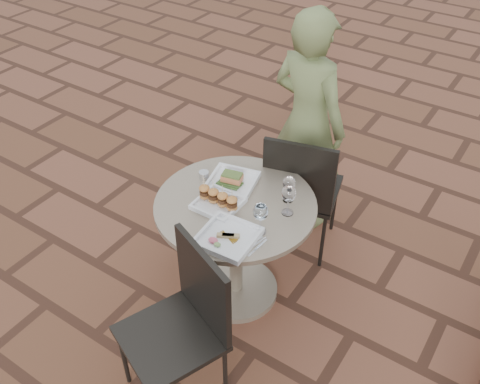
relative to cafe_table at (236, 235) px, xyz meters
The scene contains 13 objects.
ground 0.50m from the cafe_table, 131.08° to the left, with size 60.00×60.00×0.00m, color brown.
cafe_table is the anchor object (origin of this frame).
chair_far 0.56m from the cafe_table, 76.28° to the left, with size 0.54×0.54×0.93m.
chair_near 0.68m from the cafe_table, 76.81° to the right, with size 0.57×0.57×0.93m.
diner 0.94m from the cafe_table, 91.92° to the left, with size 0.57×0.37×1.55m, color #5E6A3A.
plate_salmon 0.32m from the cafe_table, 130.75° to the left, with size 0.32×0.32×0.07m.
plate_sliders 0.30m from the cafe_table, 134.16° to the right, with size 0.24×0.24×0.15m.
plate_tuna 0.39m from the cafe_table, 63.77° to the right, with size 0.30×0.30×0.03m.
wine_glass_right 0.46m from the cafe_table, 27.13° to the right, with size 0.08×0.08×0.18m.
wine_glass_mid 0.46m from the cafe_table, 38.57° to the left, with size 0.07×0.07×0.16m.
wine_glass_far 0.48m from the cafe_table, 17.22° to the left, with size 0.08×0.08×0.18m.
steel_ramekin 0.40m from the cafe_table, 162.94° to the left, with size 0.06×0.06×0.04m, color silver.
cutlery_set 0.43m from the cafe_table, 40.94° to the right, with size 0.08×0.18×0.00m, color silver, non-canonical shape.
Camera 1 is at (1.35, -1.95, 2.62)m, focal length 40.00 mm.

